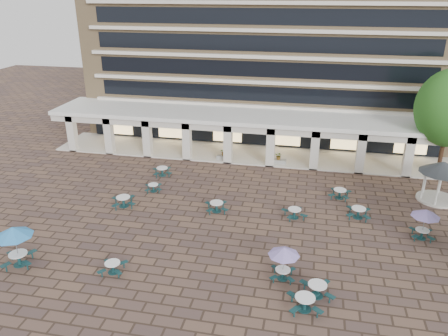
% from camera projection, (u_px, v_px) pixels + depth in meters
% --- Properties ---
extents(ground, '(120.00, 120.00, 0.00)m').
position_uv_depth(ground, '(223.00, 226.00, 32.35)').
color(ground, brown).
rests_on(ground, ground).
extents(apartment_building, '(40.00, 15.50, 25.20)m').
position_uv_depth(apartment_building, '(268.00, 21.00, 50.48)').
color(apartment_building, tan).
rests_on(apartment_building, ground).
extents(retail_arcade, '(42.00, 6.60, 4.40)m').
position_uv_depth(retail_arcade, '(253.00, 128.00, 44.55)').
color(retail_arcade, white).
rests_on(retail_arcade, ground).
extents(picnic_table_1, '(1.72, 1.72, 0.72)m').
position_uv_depth(picnic_table_1, '(113.00, 267.00, 26.92)').
color(picnic_table_1, '#14393C').
rests_on(picnic_table_1, ground).
extents(picnic_table_2, '(2.08, 2.08, 0.84)m').
position_uv_depth(picnic_table_2, '(305.00, 302.00, 23.79)').
color(picnic_table_2, '#14393C').
rests_on(picnic_table_2, ground).
extents(picnic_table_3, '(2.08, 2.08, 0.82)m').
position_uv_depth(picnic_table_3, '(317.00, 289.00, 24.83)').
color(picnic_table_3, '#14393C').
rests_on(picnic_table_3, ground).
extents(picnic_table_4, '(2.37, 2.37, 2.74)m').
position_uv_depth(picnic_table_4, '(13.00, 233.00, 26.91)').
color(picnic_table_4, '#14393C').
rests_on(picnic_table_4, ground).
extents(picnic_table_5, '(2.31, 2.31, 0.84)m').
position_uv_depth(picnic_table_5, '(123.00, 201.00, 35.00)').
color(picnic_table_5, '#14393C').
rests_on(picnic_table_5, ground).
extents(picnic_table_6, '(1.92, 1.92, 2.21)m').
position_uv_depth(picnic_table_6, '(284.00, 253.00, 25.76)').
color(picnic_table_6, '#14393C').
rests_on(picnic_table_6, ground).
extents(picnic_table_7, '(1.94, 1.94, 0.82)m').
position_uv_depth(picnic_table_7, '(358.00, 212.00, 33.27)').
color(picnic_table_7, '#14393C').
rests_on(picnic_table_7, ground).
extents(picnic_table_8, '(1.75, 1.75, 0.66)m').
position_uv_depth(picnic_table_8, '(153.00, 187.00, 37.60)').
color(picnic_table_8, '#14393C').
rests_on(picnic_table_8, ground).
extents(picnic_table_9, '(2.09, 2.09, 0.79)m').
position_uv_depth(picnic_table_9, '(217.00, 206.00, 34.21)').
color(picnic_table_9, '#14393C').
rests_on(picnic_table_9, ground).
extents(picnic_table_10, '(1.98, 1.98, 0.79)m').
position_uv_depth(picnic_table_10, '(340.00, 193.00, 36.36)').
color(picnic_table_10, '#14393C').
rests_on(picnic_table_10, ground).
extents(picnic_table_11, '(1.97, 1.97, 2.27)m').
position_uv_depth(picnic_table_11, '(426.00, 214.00, 29.96)').
color(picnic_table_11, '#14393C').
rests_on(picnic_table_11, ground).
extents(picnic_table_12, '(2.13, 2.13, 0.78)m').
position_uv_depth(picnic_table_12, '(162.00, 171.00, 40.72)').
color(picnic_table_12, '#14393C').
rests_on(picnic_table_12, ground).
extents(picnic_table_13, '(2.04, 2.04, 0.75)m').
position_uv_depth(picnic_table_13, '(294.00, 212.00, 33.29)').
color(picnic_table_13, '#14393C').
rests_on(picnic_table_13, ground).
extents(gazebo, '(3.63, 3.63, 3.38)m').
position_uv_depth(gazebo, '(442.00, 172.00, 35.24)').
color(gazebo, beige).
rests_on(gazebo, ground).
extents(planter_left, '(1.50, 0.67, 1.27)m').
position_uv_depth(planter_left, '(224.00, 155.00, 44.29)').
color(planter_left, gray).
rests_on(planter_left, ground).
extents(planter_right, '(1.50, 0.82, 1.27)m').
position_uv_depth(planter_right, '(279.00, 159.00, 43.25)').
color(planter_right, gray).
rests_on(planter_right, ground).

